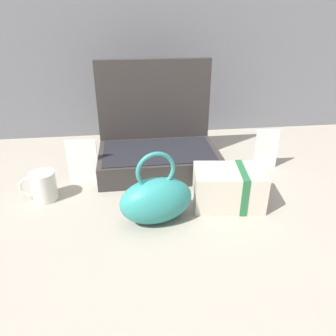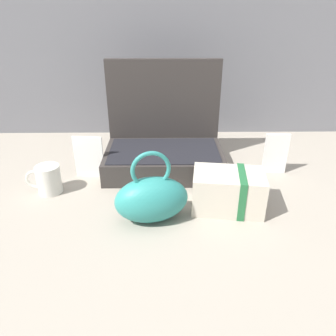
% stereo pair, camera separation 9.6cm
% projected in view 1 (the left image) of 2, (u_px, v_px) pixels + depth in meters
% --- Properties ---
extents(ground_plane, '(6.00, 6.00, 0.00)m').
position_uv_depth(ground_plane, '(171.00, 194.00, 1.03)').
color(ground_plane, '#9E9384').
extents(open_suitcase, '(0.41, 0.27, 0.37)m').
position_uv_depth(open_suitcase, '(157.00, 145.00, 1.17)').
color(open_suitcase, '#332D2B').
rests_on(open_suitcase, ground_plane).
extents(teal_pouch_handbag, '(0.22, 0.15, 0.21)m').
position_uv_depth(teal_pouch_handbag, '(156.00, 199.00, 0.88)').
color(teal_pouch_handbag, teal).
rests_on(teal_pouch_handbag, ground_plane).
extents(cream_toiletry_bag, '(0.21, 0.15, 0.12)m').
position_uv_depth(cream_toiletry_bag, '(230.00, 187.00, 0.96)').
color(cream_toiletry_bag, beige).
rests_on(cream_toiletry_bag, ground_plane).
extents(coffee_mug, '(0.11, 0.07, 0.09)m').
position_uv_depth(coffee_mug, '(43.00, 186.00, 0.98)').
color(coffee_mug, silver).
rests_on(coffee_mug, ground_plane).
extents(info_card_left, '(0.08, 0.01, 0.15)m').
position_uv_depth(info_card_left, '(266.00, 149.00, 1.16)').
color(info_card_left, white).
rests_on(info_card_left, ground_plane).
extents(poster_card_right, '(0.10, 0.02, 0.15)m').
position_uv_depth(poster_card_right, '(83.00, 161.00, 1.08)').
color(poster_card_right, white).
rests_on(poster_card_right, ground_plane).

